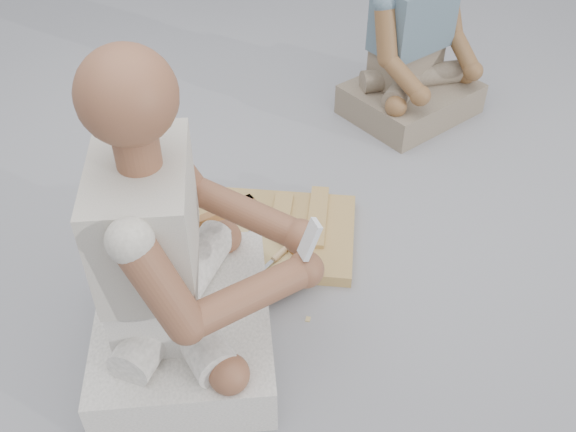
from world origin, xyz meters
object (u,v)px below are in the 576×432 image
object	(u,v)px
carved_panel	(262,232)
craftsman	(174,267)
tool_tray	(217,267)
companion	(414,55)

from	to	relation	value
carved_panel	craftsman	bearing A→B (deg)	-129.88
carved_panel	tool_tray	xyz separation A→B (m)	(-0.20, -0.18, 0.05)
tool_tray	craftsman	bearing A→B (deg)	-121.84
carved_panel	tool_tray	size ratio (longest dim) A/B	1.01
tool_tray	carved_panel	bearing A→B (deg)	41.68
tool_tray	companion	bearing A→B (deg)	38.44
tool_tray	craftsman	world-z (taller)	craftsman
carved_panel	craftsman	distance (m)	0.63
carved_panel	craftsman	size ratio (longest dim) A/B	0.67
tool_tray	companion	size ratio (longest dim) A/B	0.77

